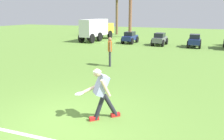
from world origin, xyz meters
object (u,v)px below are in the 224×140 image
object	(u,v)px
frisbee_in_flight	(79,94)
parked_car_slot_a	(130,37)
palm_tree_far_left	(117,8)
palm_tree_left_of_centre	(130,2)
parked_car_slot_b	(160,39)
teammate_near_sideline	(110,49)
frisbee_thrower	(101,91)
parked_car_slot_c	(194,40)
box_truck	(97,29)

from	to	relation	value
frisbee_in_flight	parked_car_slot_a	xyz separation A→B (m)	(-3.87, 15.29, -0.17)
palm_tree_far_left	palm_tree_left_of_centre	distance (m)	4.07
parked_car_slot_b	palm_tree_left_of_centre	size ratio (longest dim) A/B	0.31
teammate_near_sideline	frisbee_in_flight	bearing A→B (deg)	-73.31
parked_car_slot_b	frisbee_in_flight	bearing A→B (deg)	-86.27
frisbee_thrower	parked_car_slot_a	size ratio (longest dim) A/B	0.64
frisbee_thrower	parked_car_slot_b	world-z (taller)	frisbee_thrower
parked_car_slot_a	parked_car_slot_c	xyz separation A→B (m)	(5.82, -0.22, 0.00)
frisbee_thrower	palm_tree_far_left	world-z (taller)	palm_tree_far_left
box_truck	palm_tree_left_of_centre	world-z (taller)	palm_tree_left_of_centre
palm_tree_far_left	palm_tree_left_of_centre	bearing A→B (deg)	-44.68
frisbee_thrower	palm_tree_far_left	bearing A→B (deg)	111.51
parked_car_slot_c	frisbee_in_flight	bearing A→B (deg)	-97.35
frisbee_thrower	palm_tree_far_left	xyz separation A→B (m)	(-9.03, 22.92, 2.61)
palm_tree_left_of_centre	parked_car_slot_a	bearing A→B (deg)	-70.62
frisbee_in_flight	parked_car_slot_b	distance (m)	15.10
frisbee_in_flight	teammate_near_sideline	xyz separation A→B (m)	(-1.77, 5.92, 0.20)
teammate_near_sideline	box_truck	bearing A→B (deg)	120.79
teammate_near_sideline	parked_car_slot_a	distance (m)	9.62
teammate_near_sideline	parked_car_slot_c	distance (m)	9.89
frisbee_thrower	frisbee_in_flight	size ratio (longest dim) A/B	4.46
parked_car_slot_a	palm_tree_left_of_centre	world-z (taller)	palm_tree_left_of_centre
frisbee_in_flight	box_truck	bearing A→B (deg)	115.96
teammate_near_sideline	parked_car_slot_a	bearing A→B (deg)	102.62
parked_car_slot_b	parked_car_slot_a	bearing A→B (deg)	175.52
parked_car_slot_a	parked_car_slot_b	world-z (taller)	same
box_truck	palm_tree_left_of_centre	size ratio (longest dim) A/B	0.82
frisbee_thrower	frisbee_in_flight	world-z (taller)	frisbee_thrower
frisbee_in_flight	box_truck	distance (m)	17.88
box_truck	palm_tree_left_of_centre	distance (m)	5.58
box_truck	parked_car_slot_a	bearing A→B (deg)	-11.13
parked_car_slot_c	palm_tree_left_of_centre	size ratio (longest dim) A/B	0.31
parked_car_slot_c	box_truck	size ratio (longest dim) A/B	0.38
parked_car_slot_a	frisbee_in_flight	bearing A→B (deg)	-75.79
parked_car_slot_a	parked_car_slot_b	xyz separation A→B (m)	(2.89, -0.23, 0.00)
frisbee_thrower	palm_tree_far_left	distance (m)	24.77
frisbee_in_flight	palm_tree_far_left	xyz separation A→B (m)	(-8.50, 23.17, 2.67)
frisbee_in_flight	parked_car_slot_c	size ratio (longest dim) A/B	0.14
parked_car_slot_b	palm_tree_left_of_centre	bearing A→B (deg)	131.48
frisbee_thrower	palm_tree_far_left	size ratio (longest dim) A/B	0.25
frisbee_in_flight	frisbee_thrower	bearing A→B (deg)	25.03
parked_car_slot_b	box_truck	size ratio (longest dim) A/B	0.38
palm_tree_far_left	box_truck	bearing A→B (deg)	-84.55
frisbee_in_flight	parked_car_slot_b	xyz separation A→B (m)	(-0.98, 15.07, -0.17)
teammate_near_sideline	box_truck	world-z (taller)	box_truck
teammate_near_sideline	parked_car_slot_b	bearing A→B (deg)	85.05
parked_car_slot_a	palm_tree_left_of_centre	bearing A→B (deg)	109.38
palm_tree_far_left	frisbee_in_flight	bearing A→B (deg)	-69.85
parked_car_slot_b	box_truck	bearing A→B (deg)	171.65
frisbee_in_flight	palm_tree_left_of_centre	world-z (taller)	palm_tree_left_of_centre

